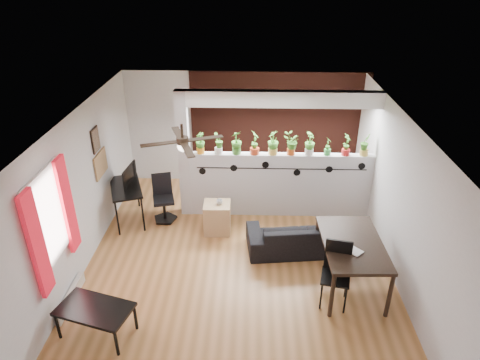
{
  "coord_description": "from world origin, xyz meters",
  "views": [
    {
      "loc": [
        0.23,
        -6.11,
        4.74
      ],
      "look_at": [
        0.02,
        0.6,
        1.24
      ],
      "focal_mm": 32.0,
      "sensor_mm": 36.0,
      "label": 1
    }
  ],
  "objects_px": {
    "ceiling_fan": "(183,143)",
    "potted_plant_5": "(291,143)",
    "potted_plant_4": "(273,142)",
    "potted_plant_9": "(365,144)",
    "cup": "(219,202)",
    "potted_plant_8": "(347,144)",
    "cube_shelf": "(217,218)",
    "coffee_table": "(95,311)",
    "sofa": "(304,236)",
    "computer_desk": "(126,190)",
    "office_chair": "(164,201)",
    "dining_table": "(352,247)",
    "potted_plant_2": "(236,142)",
    "potted_plant_0": "(200,142)",
    "potted_plant_7": "(328,145)",
    "potted_plant_6": "(310,143)",
    "folding_chair": "(337,267)",
    "potted_plant_3": "(255,142)",
    "potted_plant_1": "(218,143)"
  },
  "relations": [
    {
      "from": "potted_plant_6",
      "to": "potted_plant_9",
      "type": "distance_m",
      "value": 1.05
    },
    {
      "from": "ceiling_fan",
      "to": "potted_plant_5",
      "type": "distance_m",
      "value": 2.63
    },
    {
      "from": "potted_plant_3",
      "to": "ceiling_fan",
      "type": "bearing_deg",
      "value": -120.81
    },
    {
      "from": "potted_plant_4",
      "to": "potted_plant_5",
      "type": "distance_m",
      "value": 0.35
    },
    {
      "from": "cube_shelf",
      "to": "dining_table",
      "type": "xyz_separation_m",
      "value": [
        2.24,
        -1.44,
        0.43
      ]
    },
    {
      "from": "potted_plant_6",
      "to": "office_chair",
      "type": "distance_m",
      "value": 3.1
    },
    {
      "from": "potted_plant_4",
      "to": "potted_plant_9",
      "type": "height_order",
      "value": "potted_plant_4"
    },
    {
      "from": "ceiling_fan",
      "to": "cup",
      "type": "bearing_deg",
      "value": 69.02
    },
    {
      "from": "potted_plant_2",
      "to": "cup",
      "type": "distance_m",
      "value": 1.2
    },
    {
      "from": "folding_chair",
      "to": "potted_plant_9",
      "type": "bearing_deg",
      "value": 70.99
    },
    {
      "from": "cube_shelf",
      "to": "coffee_table",
      "type": "xyz_separation_m",
      "value": [
        -1.48,
        -2.61,
        0.12
      ]
    },
    {
      "from": "potted_plant_1",
      "to": "sofa",
      "type": "distance_m",
      "value": 2.39
    },
    {
      "from": "cube_shelf",
      "to": "coffee_table",
      "type": "height_order",
      "value": "cube_shelf"
    },
    {
      "from": "potted_plant_4",
      "to": "sofa",
      "type": "relative_size",
      "value": 0.25
    },
    {
      "from": "potted_plant_4",
      "to": "sofa",
      "type": "xyz_separation_m",
      "value": [
        0.56,
        -1.2,
        -1.32
      ]
    },
    {
      "from": "cup",
      "to": "potted_plant_3",
      "type": "bearing_deg",
      "value": 46.85
    },
    {
      "from": "potted_plant_5",
      "to": "potted_plant_6",
      "type": "relative_size",
      "value": 0.96
    },
    {
      "from": "potted_plant_4",
      "to": "potted_plant_7",
      "type": "relative_size",
      "value": 1.29
    },
    {
      "from": "office_chair",
      "to": "dining_table",
      "type": "distance_m",
      "value": 3.83
    },
    {
      "from": "ceiling_fan",
      "to": "potted_plant_9",
      "type": "bearing_deg",
      "value": 29.51
    },
    {
      "from": "potted_plant_5",
      "to": "sofa",
      "type": "relative_size",
      "value": 0.23
    },
    {
      "from": "potted_plant_1",
      "to": "dining_table",
      "type": "bearing_deg",
      "value": -43.63
    },
    {
      "from": "potted_plant_0",
      "to": "potted_plant_9",
      "type": "bearing_deg",
      "value": 0.0
    },
    {
      "from": "potted_plant_1",
      "to": "potted_plant_7",
      "type": "bearing_deg",
      "value": 0.0
    },
    {
      "from": "dining_table",
      "to": "cube_shelf",
      "type": "bearing_deg",
      "value": 147.15
    },
    {
      "from": "sofa",
      "to": "potted_plant_6",
      "type": "bearing_deg",
      "value": -103.31
    },
    {
      "from": "potted_plant_9",
      "to": "cup",
      "type": "height_order",
      "value": "potted_plant_9"
    },
    {
      "from": "sofa",
      "to": "computer_desk",
      "type": "height_order",
      "value": "computer_desk"
    },
    {
      "from": "potted_plant_0",
      "to": "folding_chair",
      "type": "xyz_separation_m",
      "value": [
        2.3,
        -2.49,
        -0.96
      ]
    },
    {
      "from": "potted_plant_2",
      "to": "potted_plant_4",
      "type": "xyz_separation_m",
      "value": [
        0.7,
        0.0,
        0.01
      ]
    },
    {
      "from": "potted_plant_4",
      "to": "cup",
      "type": "relative_size",
      "value": 4.08
    },
    {
      "from": "cup",
      "to": "folding_chair",
      "type": "relative_size",
      "value": 0.11
    },
    {
      "from": "potted_plant_7",
      "to": "cube_shelf",
      "type": "xyz_separation_m",
      "value": [
        -2.1,
        -0.69,
        -1.24
      ]
    },
    {
      "from": "cube_shelf",
      "to": "computer_desk",
      "type": "distance_m",
      "value": 1.89
    },
    {
      "from": "potted_plant_0",
      "to": "cube_shelf",
      "type": "relative_size",
      "value": 0.69
    },
    {
      "from": "sofa",
      "to": "dining_table",
      "type": "height_order",
      "value": "dining_table"
    },
    {
      "from": "potted_plant_7",
      "to": "sofa",
      "type": "bearing_deg",
      "value": -112.4
    },
    {
      "from": "potted_plant_8",
      "to": "potted_plant_4",
      "type": "bearing_deg",
      "value": 180.0
    },
    {
      "from": "potted_plant_2",
      "to": "cube_shelf",
      "type": "relative_size",
      "value": 0.75
    },
    {
      "from": "cup",
      "to": "potted_plant_5",
      "type": "bearing_deg",
      "value": 27.12
    },
    {
      "from": "potted_plant_9",
      "to": "dining_table",
      "type": "bearing_deg",
      "value": -104.92
    },
    {
      "from": "potted_plant_8",
      "to": "folding_chair",
      "type": "distance_m",
      "value": 2.72
    },
    {
      "from": "potted_plant_0",
      "to": "coffee_table",
      "type": "distance_m",
      "value": 3.67
    },
    {
      "from": "potted_plant_3",
      "to": "potted_plant_6",
      "type": "bearing_deg",
      "value": 0.0
    },
    {
      "from": "computer_desk",
      "to": "dining_table",
      "type": "distance_m",
      "value": 4.43
    },
    {
      "from": "computer_desk",
      "to": "potted_plant_9",
      "type": "bearing_deg",
      "value": 4.21
    },
    {
      "from": "potted_plant_1",
      "to": "potted_plant_8",
      "type": "relative_size",
      "value": 0.98
    },
    {
      "from": "computer_desk",
      "to": "cube_shelf",
      "type": "bearing_deg",
      "value": -10.96
    },
    {
      "from": "potted_plant_1",
      "to": "folding_chair",
      "type": "relative_size",
      "value": 0.41
    },
    {
      "from": "potted_plant_0",
      "to": "computer_desk",
      "type": "height_order",
      "value": "potted_plant_0"
    }
  ]
}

